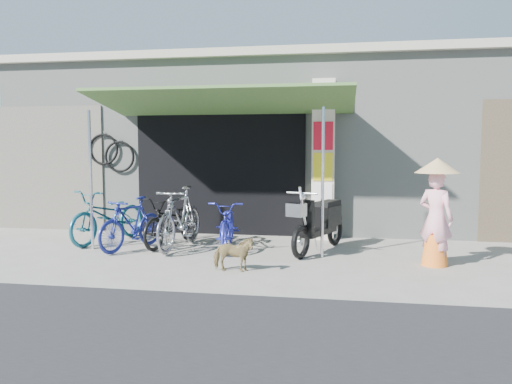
% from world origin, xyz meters
% --- Properties ---
extents(ground, '(80.00, 80.00, 0.00)m').
position_xyz_m(ground, '(0.00, 0.00, 0.00)').
color(ground, gray).
rests_on(ground, ground).
extents(bicycle_shop, '(12.30, 5.30, 3.66)m').
position_xyz_m(bicycle_shop, '(-0.00, 5.09, 1.83)').
color(bicycle_shop, '#949992').
rests_on(bicycle_shop, ground).
extents(shop_pillar, '(0.42, 0.44, 3.00)m').
position_xyz_m(shop_pillar, '(0.85, 2.45, 1.50)').
color(shop_pillar, beige).
rests_on(shop_pillar, ground).
extents(awning, '(4.60, 1.88, 2.72)m').
position_xyz_m(awning, '(-0.90, 1.63, 2.51)').
color(awning, '#3C622C').
rests_on(awning, ground).
extents(neighbour_left, '(2.60, 0.06, 2.60)m').
position_xyz_m(neighbour_left, '(-5.00, 2.59, 1.30)').
color(neighbour_left, '#6B665B').
rests_on(neighbour_left, ground).
extents(bike_teal, '(1.16, 1.97, 0.98)m').
position_xyz_m(bike_teal, '(-3.00, 1.40, 0.49)').
color(bike_teal, '#175769').
rests_on(bike_teal, ground).
extents(bike_blue, '(0.92, 1.54, 0.89)m').
position_xyz_m(bike_blue, '(-2.31, 0.82, 0.45)').
color(bike_blue, navy).
rests_on(bike_blue, ground).
extents(bike_black, '(0.98, 1.75, 0.87)m').
position_xyz_m(bike_black, '(-1.73, 1.27, 0.44)').
color(bike_black, black).
rests_on(bike_black, ground).
extents(bike_silver, '(0.68, 1.82, 1.07)m').
position_xyz_m(bike_silver, '(-1.53, 1.04, 0.53)').
color(bike_silver, '#A4A5A9').
rests_on(bike_silver, ground).
extents(bike_navy, '(0.76, 1.67, 0.85)m').
position_xyz_m(bike_navy, '(-0.71, 1.15, 0.42)').
color(bike_navy, '#22279F').
rests_on(bike_navy, ground).
extents(street_dog, '(0.60, 0.29, 0.50)m').
position_xyz_m(street_dog, '(-0.29, -0.39, 0.25)').
color(street_dog, '#998251').
rests_on(street_dog, ground).
extents(moped, '(0.90, 1.76, 1.05)m').
position_xyz_m(moped, '(0.85, 1.21, 0.48)').
color(moped, black).
rests_on(moped, ground).
extents(nun, '(0.64, 0.64, 1.58)m').
position_xyz_m(nun, '(2.56, 0.46, 0.80)').
color(nun, '#F7A6B6').
rests_on(nun, ground).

